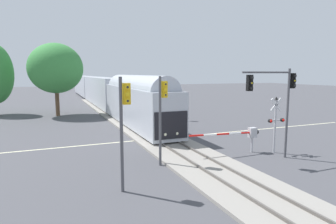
{
  "coord_description": "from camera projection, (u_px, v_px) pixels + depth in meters",
  "views": [
    {
      "loc": [
        -8.7,
        -23.31,
        5.71
      ],
      "look_at": [
        1.83,
        2.1,
        2.0
      ],
      "focal_mm": 31.09,
      "sensor_mm": 36.0,
      "label": 1
    }
  ],
  "objects": [
    {
      "name": "ground_plane",
      "position": [
        158.0,
        139.0,
        25.41
      ],
      "size": [
        220.0,
        220.0,
        0.0
      ],
      "primitive_type": "plane",
      "color": "#47474C"
    },
    {
      "name": "road_centre_stripe",
      "position": [
        158.0,
        139.0,
        25.41
      ],
      "size": [
        44.0,
        0.2,
        0.01
      ],
      "color": "beige",
      "rests_on": "ground"
    },
    {
      "name": "railway_track",
      "position": [
        158.0,
        138.0,
        25.4
      ],
      "size": [
        4.4,
        80.0,
        0.32
      ],
      "color": "gray",
      "rests_on": "ground"
    },
    {
      "name": "commuter_train",
      "position": [
        101.0,
        90.0,
        50.94
      ],
      "size": [
        3.04,
        66.72,
        5.16
      ],
      "color": "#B2B7C1",
      "rests_on": "railway_track"
    },
    {
      "name": "crossing_gate_near",
      "position": [
        246.0,
        134.0,
        20.71
      ],
      "size": [
        5.64,
        0.4,
        1.8
      ],
      "color": "#B7B7BC",
      "rests_on": "ground"
    },
    {
      "name": "crossing_signal_mast",
      "position": [
        276.0,
        119.0,
        20.61
      ],
      "size": [
        1.36,
        0.44,
        4.05
      ],
      "color": "#B2B2B7",
      "rests_on": "ground"
    },
    {
      "name": "traffic_signal_near_right",
      "position": [
        277.0,
        92.0,
        18.78
      ],
      "size": [
        4.19,
        0.38,
        6.0
      ],
      "color": "#4C4C51",
      "rests_on": "ground"
    },
    {
      "name": "traffic_signal_near_left",
      "position": [
        124.0,
        116.0,
        13.63
      ],
      "size": [
        0.53,
        0.38,
        5.54
      ],
      "color": "#4C4C51",
      "rests_on": "ground"
    },
    {
      "name": "traffic_signal_far_side",
      "position": [
        172.0,
        94.0,
        35.06
      ],
      "size": [
        0.53,
        0.38,
        4.8
      ],
      "color": "#4C4C51",
      "rests_on": "ground"
    },
    {
      "name": "traffic_signal_median",
      "position": [
        162.0,
        106.0,
        17.64
      ],
      "size": [
        0.53,
        0.38,
        5.52
      ],
      "color": "#4C4C51",
      "rests_on": "ground"
    },
    {
      "name": "oak_behind_train",
      "position": [
        56.0,
        68.0,
        38.15
      ],
      "size": [
        7.0,
        7.0,
        9.58
      ],
      "color": "brown",
      "rests_on": "ground"
    }
  ]
}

